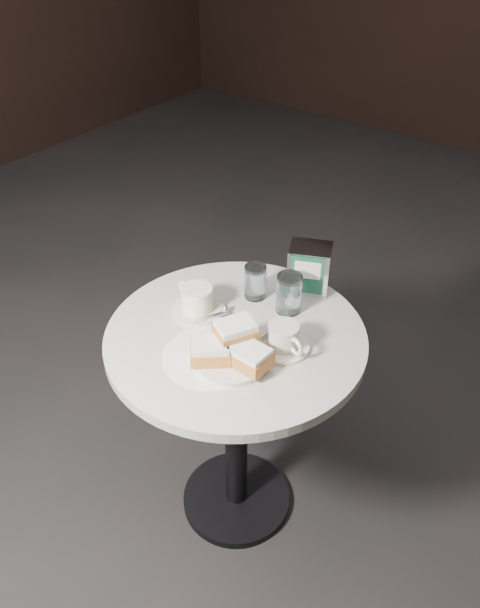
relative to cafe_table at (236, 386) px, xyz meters
name	(u,v)px	position (x,y,z in m)	size (l,w,h in m)	color
ground	(237,500)	(0.00, 0.00, -0.55)	(7.00, 7.00, 0.00)	black
cafe_table	(236,386)	(0.00, 0.00, 0.00)	(0.70, 0.70, 0.74)	black
sugar_spill	(211,356)	(0.00, -0.11, 0.20)	(0.25, 0.25, 0.00)	white
beignet_plate	(232,350)	(0.06, -0.09, 0.23)	(0.26, 0.26, 0.10)	silver
coffee_cup_left	(197,301)	(-0.14, 0.02, 0.23)	(0.18, 0.18, 0.08)	beige
coffee_cup_right	(283,339)	(0.13, 0.02, 0.23)	(0.18, 0.18, 0.07)	white
water_glass_left	(255,282)	(-0.05, 0.17, 0.25)	(0.07, 0.07, 0.10)	silver
water_glass_right	(289,294)	(0.06, 0.17, 0.25)	(0.09, 0.09, 0.11)	white
napkin_dispenser	(309,268)	(0.05, 0.30, 0.27)	(0.15, 0.13, 0.14)	white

